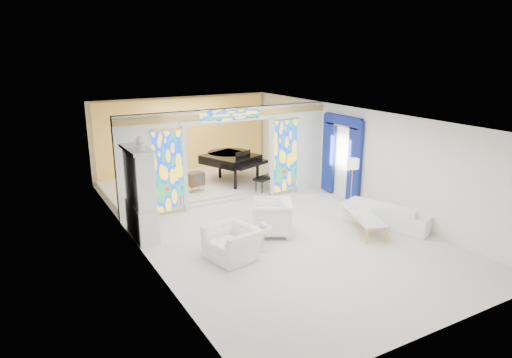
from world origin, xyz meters
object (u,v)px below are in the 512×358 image
armchair_right (271,217)px  coffee_table (363,215)px  sofa (387,212)px  tv_console (195,179)px  china_cabinet (140,194)px  grand_piano (231,158)px  armchair_left (232,243)px

armchair_right → coffee_table: armchair_right is taller
sofa → tv_console: 6.20m
china_cabinet → grand_piano: (4.12, 3.10, -0.19)m
china_cabinet → armchair_left: size_ratio=2.34×
sofa → coffee_table: sofa is taller
china_cabinet → armchair_left: 2.81m
armchair_right → sofa: (3.15, -1.00, -0.11)m
china_cabinet → tv_console: china_cabinet is taller
china_cabinet → armchair_right: bearing=-26.2°
coffee_table → grand_piano: size_ratio=0.64×
grand_piano → sofa: bearing=-91.0°
armchair_left → armchair_right: (1.54, 0.77, 0.09)m
sofa → tv_console: (-3.68, 4.99, 0.24)m
armchair_left → grand_piano: bearing=141.9°
tv_console → sofa: bearing=-63.8°
china_cabinet → grand_piano: bearing=37.0°
armchair_left → sofa: size_ratio=0.48×
armchair_left → grand_piano: size_ratio=0.35×
sofa → grand_piano: bearing=-2.3°
grand_piano → tv_console: 1.78m
armchair_left → armchair_right: size_ratio=1.13×
grand_piano → armchair_right: bearing=-124.7°
armchair_right → sofa: bearing=101.7°
china_cabinet → coffee_table: bearing=-24.5°
china_cabinet → armchair_right: size_ratio=2.64×
coffee_table → armchair_right: bearing=157.8°
china_cabinet → coffee_table: 5.89m
china_cabinet → sofa: (6.17, -2.49, -0.81)m
armchair_right → grand_piano: grand_piano is taller
china_cabinet → sofa: china_cabinet is taller
armchair_right → sofa: 3.31m
china_cabinet → tv_console: 3.57m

